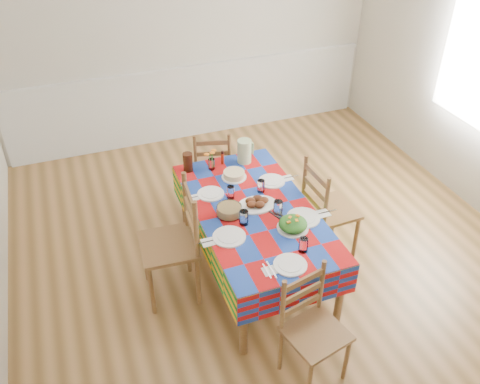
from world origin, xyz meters
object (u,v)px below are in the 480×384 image
(chair_right, at_px, (327,211))
(chair_near, at_px, (312,329))
(meat_platter, at_px, (257,203))
(chair_left, at_px, (174,244))
(green_pitcher, at_px, (244,151))
(dining_table, at_px, (254,216))
(tea_pitcher, at_px, (188,162))
(chair_far, at_px, (213,167))

(chair_right, bearing_deg, chair_near, 145.25)
(meat_platter, relative_size, chair_left, 0.32)
(green_pitcher, bearing_deg, dining_table, -104.61)
(chair_left, distance_m, chair_right, 1.36)
(green_pitcher, bearing_deg, chair_near, -96.16)
(dining_table, bearing_deg, green_pitcher, 75.39)
(dining_table, xyz_separation_m, chair_left, (-0.68, -0.00, -0.09))
(chair_left, height_order, chair_right, chair_left)
(green_pitcher, relative_size, chair_right, 0.23)
(meat_platter, xyz_separation_m, chair_near, (-0.04, -1.12, -0.27))
(meat_platter, xyz_separation_m, tea_pitcher, (-0.38, 0.71, 0.06))
(tea_pitcher, relative_size, chair_right, 0.18)
(tea_pitcher, bearing_deg, meat_platter, -61.92)
(dining_table, bearing_deg, chair_far, 90.55)
(chair_near, bearing_deg, chair_far, 76.86)
(chair_near, height_order, chair_far, chair_near)
(meat_platter, distance_m, green_pitcher, 0.69)
(meat_platter, xyz_separation_m, chair_far, (-0.05, 1.05, -0.28))
(tea_pitcher, height_order, chair_left, chair_left)
(chair_left, relative_size, chair_right, 1.07)
(dining_table, bearing_deg, chair_near, -90.48)
(chair_near, bearing_deg, chair_right, 44.31)
(meat_platter, bearing_deg, chair_near, -92.27)
(chair_near, height_order, chair_right, chair_right)
(green_pitcher, bearing_deg, meat_platter, -102.50)
(green_pitcher, xyz_separation_m, chair_left, (-0.86, -0.71, -0.27))
(chair_near, relative_size, chair_far, 1.02)
(dining_table, relative_size, green_pitcher, 7.77)
(green_pitcher, height_order, chair_left, chair_left)
(meat_platter, bearing_deg, tea_pitcher, 118.08)
(tea_pitcher, bearing_deg, chair_near, -79.67)
(dining_table, relative_size, meat_platter, 5.18)
(dining_table, bearing_deg, tea_pitcher, 114.74)
(green_pitcher, relative_size, chair_left, 0.22)
(dining_table, height_order, meat_platter, meat_platter)
(green_pitcher, distance_m, chair_near, 1.83)
(tea_pitcher, relative_size, chair_left, 0.17)
(green_pitcher, height_order, tea_pitcher, green_pitcher)
(chair_far, relative_size, chair_right, 0.89)
(dining_table, xyz_separation_m, chair_far, (-0.01, 1.08, -0.18))
(chair_near, bearing_deg, tea_pitcher, 87.16)
(dining_table, distance_m, chair_near, 1.10)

